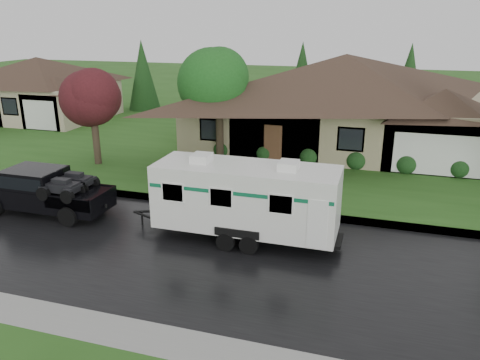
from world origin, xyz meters
name	(u,v)px	position (x,y,z in m)	size (l,w,h in m)	color
ground	(250,234)	(0.00, 0.00, 0.00)	(140.00, 140.00, 0.00)	#28551A
road	(233,258)	(0.00, -2.00, 0.01)	(140.00, 8.00, 0.01)	black
curb	(264,210)	(0.00, 2.25, 0.07)	(140.00, 0.50, 0.15)	gray
lawn	(311,140)	(0.00, 15.00, 0.07)	(140.00, 26.00, 0.15)	#28551A
house_main	(349,91)	(2.29, 13.84, 3.59)	(19.44, 10.80, 6.90)	tan
house_far	(40,83)	(-21.78, 15.85, 2.97)	(10.80, 8.64, 5.80)	tan
tree_left_green	(219,81)	(-4.24, 8.73, 4.56)	(3.84, 3.84, 6.35)	#382B1E
tree_red	(92,97)	(-10.38, 5.98, 3.78)	(3.16, 3.16, 5.23)	#382B1E
shrub_row	(332,157)	(2.00, 9.30, 0.65)	(13.60, 1.00, 1.00)	#143814
pickup_truck	(42,189)	(-8.82, -0.42, 1.00)	(5.58, 2.12, 1.86)	black
travel_trailer	(246,197)	(-0.02, -0.42, 1.64)	(6.89, 2.42, 3.09)	white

